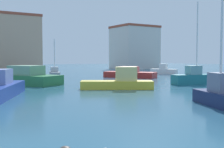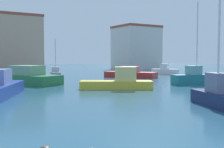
% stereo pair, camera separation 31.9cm
% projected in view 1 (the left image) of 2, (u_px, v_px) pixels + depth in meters
% --- Properties ---
extents(water, '(160.00, 160.00, 0.00)m').
position_uv_depth(water, '(103.00, 82.00, 29.68)').
color(water, '#285670').
rests_on(water, ground).
extents(sailboat_navy_far_left, '(2.62, 4.19, 6.60)m').
position_uv_depth(sailboat_navy_far_left, '(220.00, 95.00, 15.13)').
color(sailboat_navy_far_left, '#19234C').
rests_on(sailboat_navy_far_left, water).
extents(motorboat_yellow_center_channel, '(6.07, 4.48, 1.88)m').
position_uv_depth(motorboat_yellow_center_channel, '(119.00, 82.00, 23.58)').
color(motorboat_yellow_center_channel, gold).
rests_on(motorboat_yellow_center_channel, water).
extents(motorboat_green_distant_east, '(7.01, 9.10, 1.88)m').
position_uv_depth(motorboat_green_distant_east, '(21.00, 77.00, 27.90)').
color(motorboat_green_distant_east, '#28703D').
rests_on(motorboat_green_distant_east, water).
extents(motorboat_white_inner_mooring, '(2.82, 4.25, 1.69)m').
position_uv_depth(motorboat_white_inner_mooring, '(164.00, 71.00, 43.80)').
color(motorboat_white_inner_mooring, white).
rests_on(motorboat_white_inner_mooring, water).
extents(sailboat_teal_near_pier, '(5.19, 2.65, 8.15)m').
position_uv_depth(sailboat_teal_near_pier, '(196.00, 77.00, 27.55)').
color(sailboat_teal_near_pier, '#1E707A').
rests_on(sailboat_teal_near_pier, water).
extents(motorboat_red_mid_harbor, '(5.48, 7.07, 1.49)m').
position_uv_depth(motorboat_red_mid_harbor, '(130.00, 74.00, 36.99)').
color(motorboat_red_mid_harbor, '#B22823').
rests_on(motorboat_red_mid_harbor, water).
extents(sailboat_grey_outer_mooring, '(2.39, 4.28, 5.34)m').
position_uv_depth(sailboat_grey_outer_mooring, '(55.00, 72.00, 40.21)').
color(sailboat_grey_outer_mooring, gray).
rests_on(sailboat_grey_outer_mooring, water).
extents(yacht_club, '(8.73, 6.03, 11.00)m').
position_uv_depth(yacht_club, '(16.00, 43.00, 53.54)').
color(yacht_club, tan).
rests_on(yacht_club, ground).
extents(harbor_office, '(9.29, 8.38, 10.05)m').
position_uv_depth(harbor_office, '(134.00, 48.00, 65.07)').
color(harbor_office, beige).
rests_on(harbor_office, ground).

